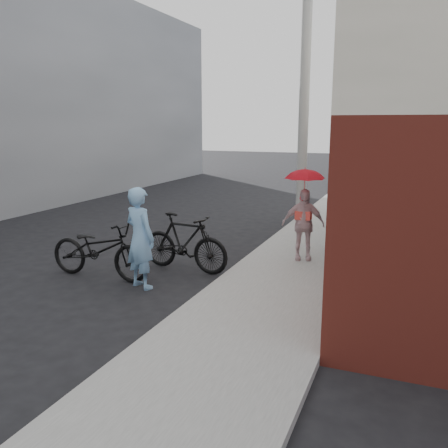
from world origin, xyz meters
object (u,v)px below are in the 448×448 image
Objects in this scene: bike_left at (99,249)px; kimono_woman at (303,224)px; bike_right at (185,242)px; officer at (140,238)px; utility_pole at (304,101)px; planter at (344,259)px.

kimono_woman reaches higher than bike_left.
kimono_woman is at bearing -52.80° from bike_right.
bike_left is (-1.01, 0.16, -0.35)m from officer.
utility_pole reaches higher than bike_left.
officer is 1.26m from bike_right.
utility_pole is at bearing -6.82° from bike_right.
kimono_woman reaches higher than planter.
utility_pole is 18.24× the size of planter.
officer is (-1.44, -6.35, -2.58)m from utility_pole.
bike_left is (-2.45, -6.19, -2.94)m from utility_pole.
officer is at bearing -142.61° from planter.
bike_right is 2.47m from kimono_woman.
utility_pole reaches higher than officer.
officer is 1.09m from bike_left.
kimono_woman is 1.08m from planter.
kimono_woman is 3.87× the size of planter.
bike_left is at bearing -162.29° from kimono_woman.
bike_right is (-1.16, -5.16, -2.92)m from utility_pole.
kimono_woman is (2.10, 1.28, 0.28)m from bike_right.
utility_pole is 5.38m from planter.
bike_left is 4.86m from planter.
bike_left reaches higher than planter.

